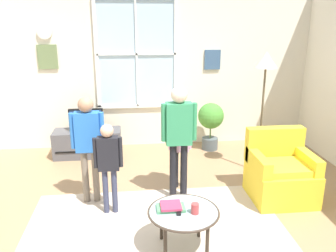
# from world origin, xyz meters

# --- Properties ---
(ground_plane) EXTENTS (6.48, 5.90, 0.02)m
(ground_plane) POSITION_xyz_m (0.00, 0.00, -0.01)
(ground_plane) COLOR #9E7A56
(back_wall) EXTENTS (5.88, 0.17, 2.82)m
(back_wall) POSITION_xyz_m (-0.01, 2.71, 1.42)
(back_wall) COLOR silver
(back_wall) RESTS_ON ground_plane
(area_rug) EXTENTS (2.87, 2.15, 0.01)m
(area_rug) POSITION_xyz_m (-0.01, -0.27, 0.00)
(area_rug) COLOR #C6B29E
(area_rug) RESTS_ON ground_plane
(tv_stand) EXTENTS (1.10, 0.44, 0.45)m
(tv_stand) POSITION_xyz_m (-0.97, 2.19, 0.22)
(tv_stand) COLOR #4C4C51
(tv_stand) RESTS_ON ground_plane
(television) EXTENTS (0.55, 0.08, 0.37)m
(television) POSITION_xyz_m (-0.97, 2.18, 0.64)
(television) COLOR #4C4C4C
(television) RESTS_ON tv_stand
(armchair) EXTENTS (0.76, 0.74, 0.87)m
(armchair) POSITION_xyz_m (1.64, 0.46, 0.33)
(armchair) COLOR yellow
(armchair) RESTS_ON ground_plane
(coffee_table) EXTENTS (0.71, 0.71, 0.44)m
(coffee_table) POSITION_xyz_m (0.24, -0.50, 0.41)
(coffee_table) COLOR #99B2B7
(coffee_table) RESTS_ON ground_plane
(book_stack) EXTENTS (0.28, 0.19, 0.05)m
(book_stack) POSITION_xyz_m (0.12, -0.45, 0.46)
(book_stack) COLOR #529262
(book_stack) RESTS_ON coffee_table
(cup) EXTENTS (0.08, 0.08, 0.11)m
(cup) POSITION_xyz_m (0.34, -0.55, 0.49)
(cup) COLOR #BF3F3F
(cup) RESTS_ON coffee_table
(remote_near_books) EXTENTS (0.06, 0.14, 0.02)m
(remote_near_books) POSITION_xyz_m (0.20, -0.51, 0.45)
(remote_near_books) COLOR black
(remote_near_books) RESTS_ON coffee_table
(remote_near_cup) EXTENTS (0.10, 0.14, 0.02)m
(remote_near_cup) POSITION_xyz_m (0.36, -0.47, 0.45)
(remote_near_cup) COLOR black
(remote_near_cup) RESTS_ON coffee_table
(person_blue_shirt) EXTENTS (0.41, 0.19, 1.36)m
(person_blue_shirt) POSITION_xyz_m (-0.77, 0.61, 0.85)
(person_blue_shirt) COLOR #726656
(person_blue_shirt) RESTS_ON ground_plane
(person_pink_shirt) EXTENTS (0.31, 0.14, 1.04)m
(person_pink_shirt) POSITION_xyz_m (0.40, 0.89, 0.65)
(person_pink_shirt) COLOR black
(person_pink_shirt) RESTS_ON ground_plane
(person_green_shirt) EXTENTS (0.44, 0.20, 1.46)m
(person_green_shirt) POSITION_xyz_m (0.34, 0.59, 0.92)
(person_green_shirt) COLOR black
(person_green_shirt) RESTS_ON ground_plane
(person_black_shirt) EXTENTS (0.33, 0.15, 1.11)m
(person_black_shirt) POSITION_xyz_m (-0.51, 0.31, 0.69)
(person_black_shirt) COLOR #333851
(person_black_shirt) RESTS_ON ground_plane
(potted_plant_by_window) EXTENTS (0.45, 0.45, 0.84)m
(potted_plant_by_window) POSITION_xyz_m (1.14, 2.27, 0.53)
(potted_plant_by_window) COLOR #4C565B
(potted_plant_by_window) RESTS_ON ground_plane
(floor_lamp) EXTENTS (0.32, 0.32, 1.79)m
(floor_lamp) POSITION_xyz_m (1.65, 1.26, 1.50)
(floor_lamp) COLOR black
(floor_lamp) RESTS_ON ground_plane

